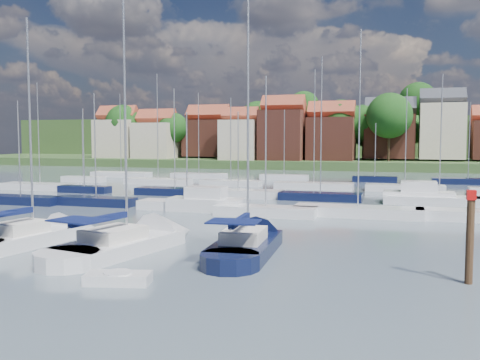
% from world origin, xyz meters
% --- Properties ---
extents(ground, '(260.00, 260.00, 0.00)m').
position_xyz_m(ground, '(0.00, 40.00, 0.00)').
color(ground, '#475360').
rests_on(ground, ground).
extents(sailboat_left, '(4.67, 11.58, 15.31)m').
position_xyz_m(sailboat_left, '(-10.38, 3.49, 0.36)').
color(sailboat_left, silver).
rests_on(sailboat_left, ground).
extents(sailboat_centre, '(6.06, 13.37, 17.52)m').
position_xyz_m(sailboat_centre, '(-3.53, 3.65, 0.35)').
color(sailboat_centre, silver).
rests_on(sailboat_centre, ground).
extents(sailboat_navy, '(3.81, 11.91, 16.27)m').
position_xyz_m(sailboat_navy, '(3.15, 5.09, 0.35)').
color(sailboat_navy, black).
rests_on(sailboat_navy, ground).
extents(tender, '(3.19, 2.01, 0.64)m').
position_xyz_m(tender, '(-0.65, -4.04, 0.25)').
color(tender, silver).
rests_on(tender, ground).
extents(timber_piling, '(0.40, 0.40, 6.59)m').
position_xyz_m(timber_piling, '(14.80, 0.62, 1.25)').
color(timber_piling, '#4C331E').
rests_on(timber_piling, ground).
extents(buoy_c, '(0.45, 0.45, 0.45)m').
position_xyz_m(buoy_c, '(-3.86, -1.41, 0.00)').
color(buoy_c, '#D85914').
rests_on(buoy_c, ground).
extents(buoy_d, '(0.45, 0.45, 0.45)m').
position_xyz_m(buoy_d, '(-0.74, -3.04, 0.00)').
color(buoy_d, '#D85914').
rests_on(buoy_d, ground).
extents(buoy_e, '(0.53, 0.53, 0.53)m').
position_xyz_m(buoy_e, '(0.70, 7.39, 0.00)').
color(buoy_e, '#D85914').
rests_on(buoy_e, ground).
extents(marina_field, '(79.62, 41.41, 15.93)m').
position_xyz_m(marina_field, '(1.91, 35.15, 0.43)').
color(marina_field, silver).
rests_on(marina_field, ground).
extents(far_shore_town, '(212.46, 90.00, 22.27)m').
position_xyz_m(far_shore_town, '(2.23, 132.67, 4.61)').
color(far_shore_town, '#3C542A').
rests_on(far_shore_town, ground).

